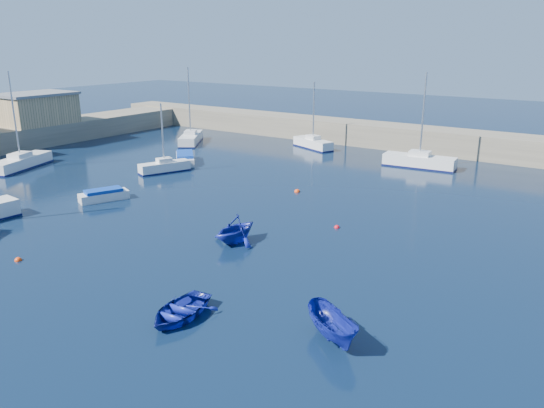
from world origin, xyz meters
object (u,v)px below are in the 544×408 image
Objects in this scene: sailboat_3 at (164,167)px; sailboat_4 at (191,138)px; sailboat_2 at (21,162)px; dinghy_right at (333,327)px; sailboat_6 at (419,161)px; motorboat_2 at (185,158)px; brick_shed_a at (36,110)px; sailboat_5 at (313,143)px; motorboat_1 at (104,195)px; dinghy_center at (180,310)px; dinghy_left at (235,229)px.

sailboat_4 is at bearing 145.30° from sailboat_3.
dinghy_right is at bearing -35.28° from sailboat_2.
sailboat_6 is 23.62m from motorboat_2.
dinghy_right is (50.46, -19.34, -3.43)m from brick_shed_a.
sailboat_2 is 31.10m from sailboat_5.
motorboat_1 is (-16.52, -25.04, -0.23)m from sailboat_6.
sailboat_6 is (42.51, 13.67, -3.45)m from brick_shed_a.
dinghy_center is 1.08× the size of dinghy_left.
sailboat_2 is 1.03× the size of sailboat_4.
sailboat_3 is at bearing 129.71° from motorboat_1.
dinghy_center is at bearing 142.99° from dinghy_right.
sailboat_3 is at bearing 7.26° from sailboat_2.
brick_shed_a is at bearing -177.87° from sailboat_4.
sailboat_2 is at bearing 166.10° from sailboat_5.
sailboat_2 is 39.23m from sailboat_6.
dinghy_left is at bearing -28.03° from sailboat_2.
motorboat_2 is (-1.31, 4.20, -0.07)m from sailboat_3.
sailboat_5 is at bearing 74.83° from sailboat_6.
dinghy_left is at bearing -10.11° from sailboat_3.
sailboat_6 is 30.00m from motorboat_1.
sailboat_6 is at bearing 85.41° from dinghy_center.
sailboat_3 is 4.40m from motorboat_2.
brick_shed_a reaches higher than dinghy_left.
brick_shed_a reaches higher than dinghy_center.
motorboat_1 is at bearing -29.94° from sailboat_2.
sailboat_2 is 1.22× the size of sailboat_5.
dinghy_right is at bearing 11.57° from dinghy_center.
motorboat_1 is (11.05, -21.98, -0.19)m from sailboat_4.
brick_shed_a is at bearing 103.67° from dinghy_right.
dinghy_center is (20.68, -19.53, -0.17)m from sailboat_3.
sailboat_5 is 2.10× the size of dinghy_center.
sailboat_3 is at bearing -4.93° from brick_shed_a.
sailboat_3 reaches higher than dinghy_right.
sailboat_3 is 28.44m from dinghy_center.
dinghy_left is at bearing 17.62° from motorboat_1.
sailboat_2 is at bearing 178.84° from motorboat_2.
sailboat_4 is at bearing 141.53° from dinghy_left.
dinghy_center is at bearing -62.79° from dinghy_left.
dinghy_right is (10.33, -6.64, -0.21)m from dinghy_left.
sailboat_6 reaches higher than dinghy_right.
brick_shed_a is 0.87× the size of sailboat_6.
dinghy_right is (7.96, -33.01, 0.02)m from sailboat_6.
sailboat_2 is at bearing 152.38° from dinghy_center.
dinghy_left is 0.96× the size of dinghy_right.
dinghy_right reaches higher than motorboat_2.
sailboat_4 is 43.24m from dinghy_center.
sailboat_3 is 0.72× the size of sailboat_4.
dinghy_right is at bearing -125.88° from sailboat_5.
sailboat_2 is at bearing -166.41° from motorboat_1.
sailboat_5 is 2.27× the size of dinghy_left.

